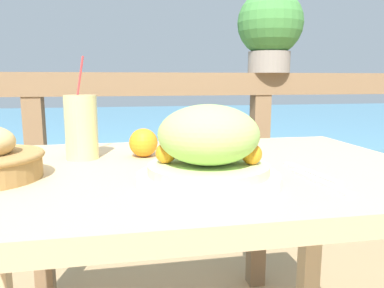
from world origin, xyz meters
The scene contains 9 objects.
patio_table centered at (0.00, 0.00, 0.62)m, with size 1.13×0.72×0.73m.
railing_fence centered at (0.00, 0.68, 0.69)m, with size 2.80×0.08×0.95m.
sea_backdrop centered at (0.00, 3.18, 0.25)m, with size 12.00×4.00×0.50m.
salad_plate centered at (0.03, -0.15, 0.79)m, with size 0.27×0.27×0.15m.
drink_glass centered at (-0.23, 0.13, 0.81)m, with size 0.08×0.08×0.26m.
potted_plant centered at (0.49, 0.68, 1.14)m, with size 0.27×0.27×0.34m.
fork centered at (0.25, -0.19, 0.73)m, with size 0.03×0.18×0.00m.
knife centered at (0.26, -0.12, 0.73)m, with size 0.04×0.18×0.00m.
orange_near_basket centered at (-0.07, 0.13, 0.77)m, with size 0.07×0.07×0.07m.
Camera 1 is at (-0.13, -0.83, 0.93)m, focal length 35.00 mm.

